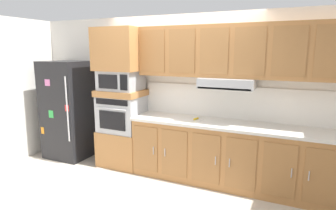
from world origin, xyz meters
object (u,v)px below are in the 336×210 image
object	(u,v)px
refrigerator	(69,110)
microwave	(121,80)
built_in_oven	(122,113)
screwdriver	(197,119)

from	to	relation	value
refrigerator	microwave	world-z (taller)	refrigerator
built_in_oven	microwave	bearing A→B (deg)	-0.77
microwave	screwdriver	bearing A→B (deg)	0.67
refrigerator	built_in_oven	bearing A→B (deg)	3.46
refrigerator	screwdriver	world-z (taller)	refrigerator
refrigerator	built_in_oven	distance (m)	1.12
refrigerator	screwdriver	distance (m)	2.44
refrigerator	built_in_oven	world-z (taller)	refrigerator
refrigerator	microwave	xyz separation A→B (m)	(1.12, 0.07, 0.58)
built_in_oven	screwdriver	xyz separation A→B (m)	(1.32, 0.02, 0.03)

